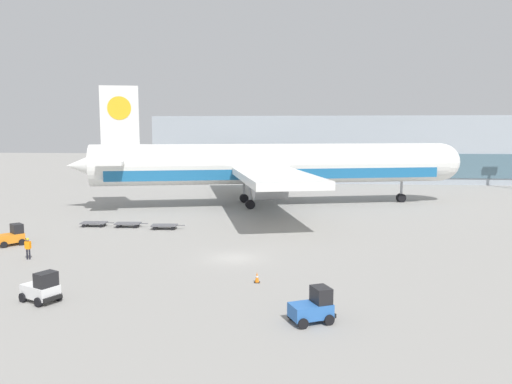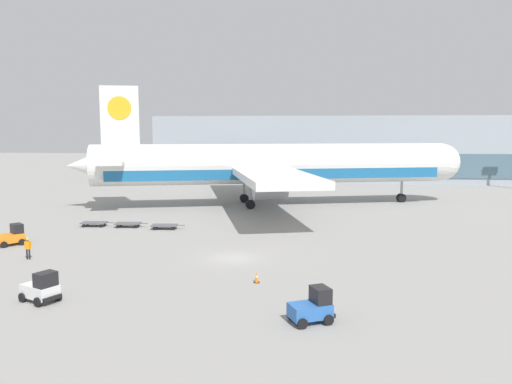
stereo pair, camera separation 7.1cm
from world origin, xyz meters
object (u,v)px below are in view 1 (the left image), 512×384
baggage_tug_far (42,288)px  ground_crew_near (28,247)px  airplane_main (270,166)px  baggage_dolly_second (128,224)px  baggage_dolly_third (165,226)px  baggage_tug_mid (313,307)px  baggage_dolly_lead (94,223)px  traffic_cone_near (257,277)px  baggage_tug_foreground (12,236)px

baggage_tug_far → ground_crew_near: 12.04m
airplane_main → baggage_dolly_second: bearing=-143.1°
baggage_tug_far → baggage_dolly_third: 24.08m
baggage_tug_far → baggage_tug_mid: bearing=21.2°
baggage_tug_far → ground_crew_near: size_ratio=1.52×
baggage_dolly_lead → traffic_cone_near: (20.56, -19.41, -0.01)m
baggage_dolly_lead → baggage_dolly_third: (8.45, -0.75, 0.00)m
baggage_tug_mid → baggage_tug_far: same height
baggage_tug_far → ground_crew_near: bearing=150.8°
ground_crew_near → baggage_dolly_second: bearing=-115.7°
baggage_tug_foreground → baggage_dolly_lead: baggage_tug_foreground is taller
baggage_tug_foreground → baggage_dolly_second: size_ratio=0.74×
airplane_main → baggage_dolly_lead: (-18.77, -18.53, -5.45)m
baggage_tug_mid → traffic_cone_near: size_ratio=3.61×
baggage_dolly_second → ground_crew_near: size_ratio=2.03×
baggage_tug_far → traffic_cone_near: 14.26m
baggage_tug_foreground → traffic_cone_near: 26.19m
baggage_tug_mid → baggage_dolly_lead: baggage_tug_mid is taller
baggage_dolly_second → traffic_cone_near: traffic_cone_near is taller
baggage_tug_foreground → baggage_dolly_lead: size_ratio=0.74×
baggage_tug_far → ground_crew_near: (-6.71, 10.00, 0.23)m
ground_crew_near → traffic_cone_near: 20.45m
airplane_main → traffic_cone_near: (1.79, -37.94, -5.46)m
baggage_tug_foreground → baggage_tug_mid: same height
baggage_dolly_second → ground_crew_near: ground_crew_near is taller
baggage_dolly_third → ground_crew_near: (-7.79, -14.05, 0.72)m
baggage_dolly_second → baggage_tug_foreground: bearing=-133.4°
baggage_tug_far → baggage_dolly_third: size_ratio=0.75×
baggage_tug_foreground → traffic_cone_near: size_ratio=3.57×
airplane_main → baggage_dolly_third: 22.53m
baggage_tug_foreground → baggage_dolly_third: bearing=-12.7°
baggage_tug_mid → baggage_dolly_second: bearing=102.3°
baggage_tug_mid → baggage_dolly_third: bearing=96.5°
ground_crew_near → baggage_dolly_lead: bearing=-100.4°
airplane_main → baggage_dolly_lead: airplane_main is taller
airplane_main → baggage_tug_mid: (5.70, -45.04, -4.96)m
baggage_dolly_lead → ground_crew_near: (0.66, -14.80, 0.72)m
baggage_dolly_third → traffic_cone_near: traffic_cone_near is taller
airplane_main → ground_crew_near: 38.22m
baggage_tug_mid → baggage_dolly_lead: 36.08m
airplane_main → baggage_tug_far: (-11.40, -43.32, -4.96)m
baggage_dolly_third → baggage_tug_mid: bearing=-63.0°
baggage_dolly_second → traffic_cone_near: (16.56, -19.37, -0.01)m
baggage_tug_far → baggage_dolly_second: (-3.36, 24.75, -0.49)m
baggage_tug_far → airplane_main: bearing=102.2°
ground_crew_near → baggage_tug_mid: bearing=140.9°
airplane_main → ground_crew_near: airplane_main is taller
baggage_tug_foreground → baggage_dolly_third: (12.26, 9.11, -0.49)m
baggage_tug_foreground → baggage_dolly_third: 15.28m
baggage_dolly_lead → baggage_dolly_third: 8.48m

